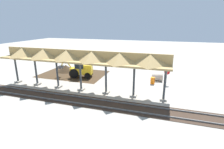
# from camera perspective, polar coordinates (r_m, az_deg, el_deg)

# --- Properties ---
(ground_plane) EXTENTS (120.00, 120.00, 0.00)m
(ground_plane) POSITION_cam_1_polar(r_m,az_deg,el_deg) (24.29, 10.43, -2.71)
(ground_plane) COLOR #9E998E
(dirt_work_zone) EXTENTS (10.14, 7.00, 0.01)m
(dirt_work_zone) POSITION_cam_1_polar(r_m,az_deg,el_deg) (28.72, -12.47, 0.18)
(dirt_work_zone) COLOR #42301E
(dirt_work_zone) RESTS_ON ground
(platform_canopy) EXTENTS (20.52, 3.20, 4.90)m
(platform_canopy) POSITION_cam_1_polar(r_m,az_deg,el_deg) (20.61, -10.57, 5.84)
(platform_canopy) COLOR #9E998E
(platform_canopy) RESTS_ON ground
(rail_tracks) EXTENTS (60.00, 2.58, 0.15)m
(rail_tracks) POSITION_cam_1_polar(r_m,az_deg,el_deg) (17.14, 6.93, -10.87)
(rail_tracks) COLOR slate
(rail_tracks) RESTS_ON ground
(stop_sign) EXTENTS (0.75, 0.21, 2.07)m
(stop_sign) POSITION_cam_1_polar(r_m,az_deg,el_deg) (24.13, 17.52, 0.34)
(stop_sign) COLOR gray
(stop_sign) RESTS_ON ground
(backhoe) EXTENTS (5.24, 2.15, 2.82)m
(backhoe) POSITION_cam_1_polar(r_m,az_deg,el_deg) (26.52, -10.23, 1.79)
(backhoe) COLOR yellow
(backhoe) RESTS_ON ground
(dirt_mound) EXTENTS (6.38, 6.38, 2.19)m
(dirt_mound) POSITION_cam_1_polar(r_m,az_deg,el_deg) (30.70, -14.79, 1.06)
(dirt_mound) COLOR #42301E
(dirt_mound) RESTS_ON ground
(concrete_pipe) EXTENTS (1.57, 1.15, 1.04)m
(concrete_pipe) POSITION_cam_1_polar(r_m,az_deg,el_deg) (25.48, 14.52, -0.83)
(concrete_pipe) COLOR #9E9384
(concrete_pipe) RESTS_ON ground
(traffic_barrel) EXTENTS (0.56, 0.56, 0.90)m
(traffic_barrel) POSITION_cam_1_polar(r_m,az_deg,el_deg) (24.03, 13.10, -1.96)
(traffic_barrel) COLOR orange
(traffic_barrel) RESTS_ON ground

